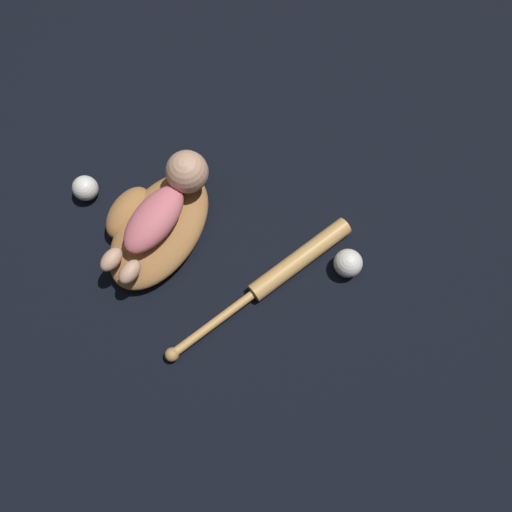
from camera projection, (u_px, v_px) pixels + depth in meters
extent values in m
plane|color=black|center=(165.00, 238.00, 1.38)|extent=(6.00, 6.00, 0.00)
ellipsoid|color=#A8703D|center=(160.00, 230.00, 1.35)|extent=(0.41, 0.30, 0.08)
ellipsoid|color=#A8703D|center=(128.00, 213.00, 1.36)|extent=(0.18, 0.14, 0.08)
ellipsoid|color=#D16670|center=(154.00, 219.00, 1.27)|extent=(0.23, 0.14, 0.07)
sphere|color=tan|center=(187.00, 172.00, 1.29)|extent=(0.11, 0.11, 0.11)
ellipsoid|color=tan|center=(111.00, 259.00, 1.25)|extent=(0.08, 0.06, 0.04)
ellipsoid|color=tan|center=(130.00, 272.00, 1.24)|extent=(0.08, 0.06, 0.04)
cylinder|color=tan|center=(300.00, 259.00, 1.34)|extent=(0.32, 0.10, 0.05)
cylinder|color=tan|center=(213.00, 324.00, 1.29)|extent=(0.26, 0.06, 0.02)
sphere|color=#B68649|center=(172.00, 354.00, 1.26)|extent=(0.04, 0.04, 0.04)
sphere|color=white|center=(348.00, 263.00, 1.32)|extent=(0.08, 0.08, 0.08)
sphere|color=white|center=(85.00, 188.00, 1.39)|extent=(0.07, 0.07, 0.07)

